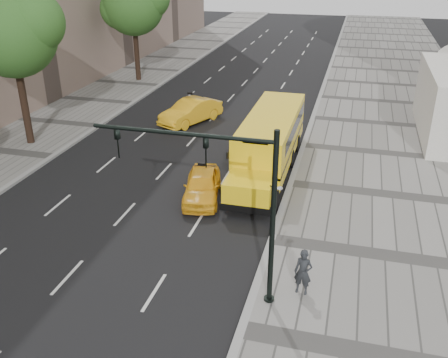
% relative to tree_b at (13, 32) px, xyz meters
% --- Properties ---
extents(ground, '(140.00, 140.00, 0.00)m').
position_rel_tree_b_xyz_m(ground, '(10.40, -1.67, -6.83)').
color(ground, black).
rests_on(ground, ground).
extents(sidewalk_museum, '(12.00, 140.00, 0.15)m').
position_rel_tree_b_xyz_m(sidewalk_museum, '(22.40, -1.67, -6.75)').
color(sidewalk_museum, gray).
rests_on(sidewalk_museum, ground).
extents(sidewalk_far, '(6.00, 140.00, 0.15)m').
position_rel_tree_b_xyz_m(sidewalk_far, '(-0.60, -1.67, -6.75)').
color(sidewalk_far, gray).
rests_on(sidewalk_far, ground).
extents(curb_museum, '(0.30, 140.00, 0.15)m').
position_rel_tree_b_xyz_m(curb_museum, '(16.40, -1.67, -6.75)').
color(curb_museum, gray).
rests_on(curb_museum, ground).
extents(curb_far, '(0.30, 140.00, 0.15)m').
position_rel_tree_b_xyz_m(curb_far, '(2.40, -1.67, -6.75)').
color(curb_far, gray).
rests_on(curb_far, ground).
extents(tree_b, '(5.74, 5.10, 9.34)m').
position_rel_tree_b_xyz_m(tree_b, '(0.00, 0.00, 0.00)').
color(tree_b, black).
rests_on(tree_b, ground).
extents(tree_c, '(5.96, 5.30, 9.34)m').
position_rel_tree_b_xyz_m(tree_c, '(0.00, 16.48, -0.10)').
color(tree_c, black).
rests_on(tree_c, ground).
extents(school_bus, '(2.96, 11.56, 3.19)m').
position_rel_tree_b_xyz_m(school_bus, '(14.90, 0.40, -5.06)').
color(school_bus, yellow).
rests_on(school_bus, ground).
extents(taxi_near, '(2.49, 4.41, 1.42)m').
position_rel_tree_b_xyz_m(taxi_near, '(12.40, -4.20, -6.12)').
color(taxi_near, yellow).
rests_on(taxi_near, ground).
extents(taxi_far, '(3.64, 5.23, 1.63)m').
position_rel_tree_b_xyz_m(taxi_far, '(8.23, 6.56, -6.01)').
color(taxi_far, yellow).
rests_on(taxi_far, ground).
extents(pedestrian, '(0.68, 0.50, 1.73)m').
position_rel_tree_b_xyz_m(pedestrian, '(18.04, -10.48, -5.81)').
color(pedestrian, '#232629').
rests_on(pedestrian, sidewalk_museum).
extents(traffic_signal, '(6.18, 0.36, 6.40)m').
position_rel_tree_b_xyz_m(traffic_signal, '(15.60, -11.19, -2.73)').
color(traffic_signal, black).
rests_on(traffic_signal, ground).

